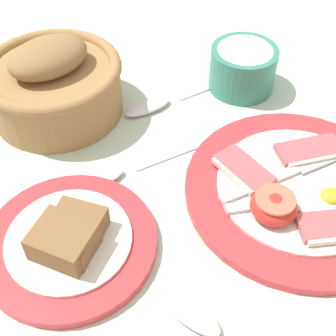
{
  "coord_description": "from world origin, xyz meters",
  "views": [
    {
      "loc": [
        -0.17,
        -0.28,
        0.43
      ],
      "look_at": [
        -0.03,
        0.08,
        0.02
      ],
      "focal_mm": 50.0,
      "sensor_mm": 36.0,
      "label": 1
    }
  ],
  "objects_px": {
    "breakfast_plate": "(297,191)",
    "teaspoon_near_cup": "(213,330)",
    "teaspoon_stray": "(117,172)",
    "bread_plate": "(69,241)",
    "bread_basket": "(54,83)",
    "teaspoon_by_saucer": "(164,101)",
    "sugar_cup": "(243,67)"
  },
  "relations": [
    {
      "from": "bread_basket",
      "to": "teaspoon_near_cup",
      "type": "relative_size",
      "value": 1.06
    },
    {
      "from": "breakfast_plate",
      "to": "teaspoon_stray",
      "type": "distance_m",
      "value": 0.22
    },
    {
      "from": "sugar_cup",
      "to": "teaspoon_near_cup",
      "type": "distance_m",
      "value": 0.39
    },
    {
      "from": "teaspoon_near_cup",
      "to": "breakfast_plate",
      "type": "bearing_deg",
      "value": -84.36
    },
    {
      "from": "bread_plate",
      "to": "bread_basket",
      "type": "height_order",
      "value": "bread_basket"
    },
    {
      "from": "teaspoon_by_saucer",
      "to": "teaspoon_stray",
      "type": "distance_m",
      "value": 0.15
    },
    {
      "from": "teaspoon_by_saucer",
      "to": "bread_basket",
      "type": "bearing_deg",
      "value": -25.46
    },
    {
      "from": "breakfast_plate",
      "to": "bread_basket",
      "type": "bearing_deg",
      "value": 130.98
    },
    {
      "from": "bread_basket",
      "to": "teaspoon_near_cup",
      "type": "bearing_deg",
      "value": -80.48
    },
    {
      "from": "bread_plate",
      "to": "teaspoon_by_saucer",
      "type": "height_order",
      "value": "bread_plate"
    },
    {
      "from": "teaspoon_by_saucer",
      "to": "sugar_cup",
      "type": "bearing_deg",
      "value": 169.67
    },
    {
      "from": "bread_basket",
      "to": "teaspoon_by_saucer",
      "type": "distance_m",
      "value": 0.15
    },
    {
      "from": "bread_basket",
      "to": "teaspoon_by_saucer",
      "type": "relative_size",
      "value": 0.97
    },
    {
      "from": "teaspoon_by_saucer",
      "to": "teaspoon_near_cup",
      "type": "bearing_deg",
      "value": 67.66
    },
    {
      "from": "teaspoon_by_saucer",
      "to": "bread_plate",
      "type": "bearing_deg",
      "value": 37.52
    },
    {
      "from": "bread_plate",
      "to": "teaspoon_near_cup",
      "type": "height_order",
      "value": "bread_plate"
    },
    {
      "from": "teaspoon_by_saucer",
      "to": "teaspoon_stray",
      "type": "height_order",
      "value": "same"
    },
    {
      "from": "breakfast_plate",
      "to": "bread_basket",
      "type": "relative_size",
      "value": 1.43
    },
    {
      "from": "sugar_cup",
      "to": "bread_basket",
      "type": "xyz_separation_m",
      "value": [
        -0.26,
        0.05,
        0.01
      ]
    },
    {
      "from": "bread_basket",
      "to": "teaspoon_by_saucer",
      "type": "xyz_separation_m",
      "value": [
        0.14,
        -0.04,
        -0.04
      ]
    },
    {
      "from": "breakfast_plate",
      "to": "teaspoon_near_cup",
      "type": "distance_m",
      "value": 0.2
    },
    {
      "from": "bread_plate",
      "to": "bread_basket",
      "type": "relative_size",
      "value": 1.01
    },
    {
      "from": "teaspoon_by_saucer",
      "to": "teaspoon_near_cup",
      "type": "xyz_separation_m",
      "value": [
        -0.08,
        -0.33,
        0.0
      ]
    },
    {
      "from": "teaspoon_by_saucer",
      "to": "teaspoon_stray",
      "type": "xyz_separation_m",
      "value": [
        -0.1,
        -0.11,
        0.0
      ]
    },
    {
      "from": "bread_plate",
      "to": "teaspoon_stray",
      "type": "height_order",
      "value": "bread_plate"
    },
    {
      "from": "breakfast_plate",
      "to": "bread_plate",
      "type": "distance_m",
      "value": 0.27
    },
    {
      "from": "bread_basket",
      "to": "teaspoon_near_cup",
      "type": "height_order",
      "value": "bread_basket"
    },
    {
      "from": "bread_plate",
      "to": "bread_basket",
      "type": "bearing_deg",
      "value": 80.44
    },
    {
      "from": "bread_plate",
      "to": "bread_basket",
      "type": "distance_m",
      "value": 0.24
    },
    {
      "from": "sugar_cup",
      "to": "teaspoon_by_saucer",
      "type": "relative_size",
      "value": 0.49
    },
    {
      "from": "bread_basket",
      "to": "teaspoon_near_cup",
      "type": "xyz_separation_m",
      "value": [
        0.06,
        -0.38,
        -0.04
      ]
    },
    {
      "from": "breakfast_plate",
      "to": "teaspoon_by_saucer",
      "type": "distance_m",
      "value": 0.23
    }
  ]
}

